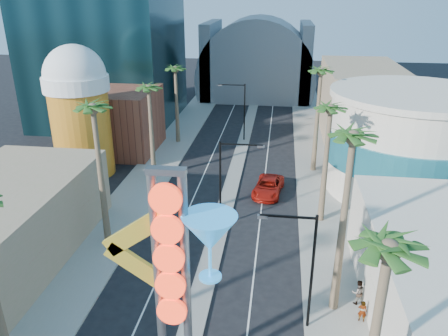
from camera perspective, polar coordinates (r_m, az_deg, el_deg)
sidewalk_west at (r=54.85m, az=-8.16°, el=1.08°), size 5.00×100.00×0.15m
sidewalk_east at (r=53.15m, az=12.01°, el=0.10°), size 5.00×100.00×0.15m
median at (r=55.95m, az=2.08°, el=1.74°), size 1.60×84.00×0.15m
brick_filler_west at (r=58.32m, az=-13.80°, el=6.03°), size 10.00×10.00×8.00m
filler_east at (r=64.84m, az=17.41°, el=8.18°), size 10.00×20.00×10.00m
beer_mug at (r=50.67m, az=-18.42°, el=7.60°), size 7.00×7.00×14.50m
turquoise_building at (r=48.30m, az=22.98°, el=3.04°), size 16.60×16.60×10.60m
canopy at (r=87.65m, az=4.33°, el=12.16°), size 22.00×16.00×22.00m
neon_sign at (r=21.55m, az=-4.75°, el=-13.12°), size 6.53×2.60×12.55m
streetlight_0 at (r=37.50m, az=0.34°, el=-1.05°), size 3.79×0.25×8.00m
streetlight_1 at (r=60.26m, az=2.18°, el=8.04°), size 3.79×0.25×8.00m
streetlight_2 at (r=26.79m, az=10.50°, el=-12.00°), size 3.45×0.25×8.00m
palm_1 at (r=34.35m, az=-16.62°, el=6.31°), size 2.40×2.40×12.70m
palm_2 at (r=47.39m, az=-9.78°, el=9.50°), size 2.40×2.40×11.20m
palm_3 at (r=58.73m, az=-6.37°, el=12.14°), size 2.40×2.40×11.20m
palm_4 at (r=17.49m, az=20.47°, el=-11.80°), size 2.40×2.40×12.20m
palm_5 at (r=25.94m, az=16.35°, el=2.26°), size 2.40×2.40×13.20m
palm_6 at (r=37.69m, az=13.69°, el=6.58°), size 2.40×2.40×11.70m
palm_7 at (r=49.14m, az=12.50°, el=11.36°), size 2.40×2.40×12.70m
red_pickup at (r=45.41m, az=5.80°, el=-2.45°), size 3.45×6.13×1.62m
pedestrian_a at (r=30.32m, az=17.62°, el=-17.39°), size 0.61×0.46×1.53m
pedestrian_b at (r=31.54m, az=17.09°, el=-15.24°), size 1.00×0.85×1.79m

